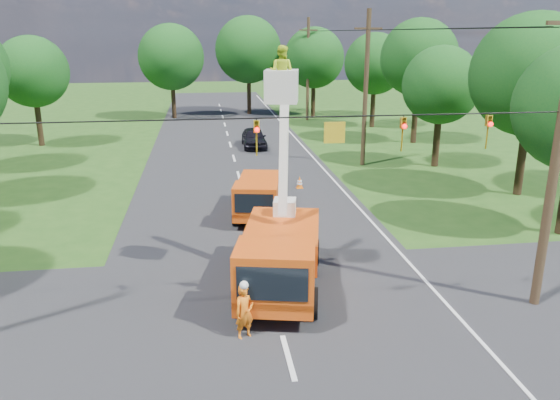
{
  "coord_description": "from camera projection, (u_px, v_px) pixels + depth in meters",
  "views": [
    {
      "loc": [
        -2.04,
        -12.82,
        8.53
      ],
      "look_at": [
        0.66,
        6.3,
        2.6
      ],
      "focal_mm": 35.0,
      "sensor_mm": 36.0,
      "label": 1
    }
  ],
  "objects": [
    {
      "name": "second_truck",
      "position": [
        259.0,
        195.0,
        26.29
      ],
      "size": [
        2.99,
        5.67,
        2.02
      ],
      "rotation": [
        0.0,
        0.0,
        -0.19
      ],
      "color": "#CD440E",
      "rests_on": "ground"
    },
    {
      "name": "tree_right_c",
      "position": [
        441.0,
        85.0,
        35.0
      ],
      "size": [
        5.0,
        5.0,
        7.83
      ],
      "color": "#382616",
      "rests_on": "ground"
    },
    {
      "name": "signal_span",
      "position": [
        356.0,
        131.0,
        15.37
      ],
      "size": [
        18.0,
        0.29,
        1.07
      ],
      "color": "black",
      "rests_on": "ground"
    },
    {
      "name": "pole_right_near",
      "position": [
        557.0,
        151.0,
        16.44
      ],
      "size": [
        1.8,
        0.3,
        10.0
      ],
      "color": "#4C3823",
      "rests_on": "ground"
    },
    {
      "name": "ground_worker",
      "position": [
        245.0,
        312.0,
        15.71
      ],
      "size": [
        0.72,
        0.62,
        1.66
      ],
      "primitive_type": "imported",
      "rotation": [
        0.0,
        0.0,
        0.45
      ],
      "color": "orange",
      "rests_on": "ground"
    },
    {
      "name": "tree_far_c",
      "position": [
        314.0,
        58.0,
        56.05
      ],
      "size": [
        6.2,
        6.2,
        9.18
      ],
      "color": "#382616",
      "rests_on": "ground"
    },
    {
      "name": "traffic_cone_3",
      "position": [
        287.0,
        216.0,
        25.4
      ],
      "size": [
        0.38,
        0.38,
        0.71
      ],
      "color": "orange",
      "rests_on": "ground"
    },
    {
      "name": "tree_far_a",
      "position": [
        171.0,
        57.0,
        55.03
      ],
      "size": [
        6.6,
        6.6,
        9.5
      ],
      "color": "#382616",
      "rests_on": "ground"
    },
    {
      "name": "distant_car",
      "position": [
        254.0,
        138.0,
        42.3
      ],
      "size": [
        1.79,
        4.4,
        1.5
      ],
      "primitive_type": "imported",
      "rotation": [
        0.0,
        0.0,
        -0.01
      ],
      "color": "black",
      "rests_on": "ground"
    },
    {
      "name": "traffic_cone_2",
      "position": [
        308.0,
        234.0,
        23.18
      ],
      "size": [
        0.38,
        0.38,
        0.71
      ],
      "color": "orange",
      "rests_on": "ground"
    },
    {
      "name": "tree_right_e",
      "position": [
        375.0,
        64.0,
        50.08
      ],
      "size": [
        5.6,
        5.6,
        8.63
      ],
      "color": "#382616",
      "rests_on": "ground"
    },
    {
      "name": "tree_left_f",
      "position": [
        32.0,
        72.0,
        41.56
      ],
      "size": [
        5.4,
        5.4,
        8.4
      ],
      "color": "#382616",
      "rests_on": "ground"
    },
    {
      "name": "edge_line",
      "position": [
        327.0,
        173.0,
        34.59
      ],
      "size": [
        0.12,
        90.0,
        0.02
      ],
      "primitive_type": "cube",
      "color": "silver",
      "rests_on": "ground"
    },
    {
      "name": "tree_right_b",
      "position": [
        533.0,
        75.0,
        28.28
      ],
      "size": [
        6.4,
        6.4,
        9.65
      ],
      "color": "#382616",
      "rests_on": "ground"
    },
    {
      "name": "pole_right_mid",
      "position": [
        366.0,
        88.0,
        35.38
      ],
      "size": [
        1.8,
        0.3,
        10.0
      ],
      "color": "#4C3823",
      "rests_on": "ground"
    },
    {
      "name": "tree_far_b",
      "position": [
        248.0,
        50.0,
        57.81
      ],
      "size": [
        7.0,
        7.0,
        10.32
      ],
      "color": "#382616",
      "rests_on": "ground"
    },
    {
      "name": "road_cross",
      "position": [
        278.0,
        322.0,
        16.81
      ],
      "size": [
        56.0,
        10.0,
        0.07
      ],
      "primitive_type": "cube",
      "color": "black",
      "rests_on": "ground"
    },
    {
      "name": "road_main",
      "position": [
        239.0,
        176.0,
        33.85
      ],
      "size": [
        12.0,
        100.0,
        0.06
      ],
      "primitive_type": "cube",
      "color": "black",
      "rests_on": "ground"
    },
    {
      "name": "ground",
      "position": [
        239.0,
        176.0,
        33.85
      ],
      "size": [
        140.0,
        140.0,
        0.0
      ],
      "primitive_type": "plane",
      "color": "#214815",
      "rests_on": "ground"
    },
    {
      "name": "tree_right_d",
      "position": [
        419.0,
        58.0,
        42.38
      ],
      "size": [
        6.0,
        6.0,
        9.7
      ],
      "color": "#382616",
      "rests_on": "ground"
    },
    {
      "name": "traffic_cone_6",
      "position": [
        300.0,
        182.0,
        31.12
      ],
      "size": [
        0.38,
        0.38,
        0.71
      ],
      "color": "orange",
      "rests_on": "ground"
    },
    {
      "name": "bucket_truck",
      "position": [
        280.0,
        244.0,
        18.45
      ],
      "size": [
        3.73,
        6.88,
        8.16
      ],
      "rotation": [
        0.0,
        0.0,
        -0.22
      ],
      "color": "#CD440E",
      "rests_on": "ground"
    },
    {
      "name": "pole_right_far",
      "position": [
        308.0,
        69.0,
        54.31
      ],
      "size": [
        1.8,
        0.3,
        10.0
      ],
      "color": "#4C3823",
      "rests_on": "ground"
    }
  ]
}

